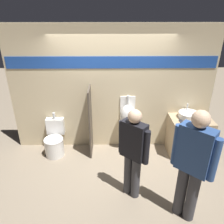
# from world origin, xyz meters

# --- Properties ---
(ground_plane) EXTENTS (16.00, 16.00, 0.00)m
(ground_plane) POSITION_xyz_m (0.00, 0.00, 0.00)
(ground_plane) COLOR gray
(display_wall) EXTENTS (4.32, 0.07, 2.70)m
(display_wall) POSITION_xyz_m (0.00, 0.60, 1.36)
(display_wall) COLOR beige
(display_wall) RESTS_ON ground_plane
(sink_counter) EXTENTS (0.86, 0.61, 0.83)m
(sink_counter) POSITION_xyz_m (1.68, 0.27, 0.42)
(sink_counter) COLOR tan
(sink_counter) RESTS_ON ground_plane
(sink_basin) EXTENTS (0.43, 0.43, 0.26)m
(sink_basin) POSITION_xyz_m (1.63, 0.33, 0.89)
(sink_basin) COLOR white
(sink_basin) RESTS_ON sink_counter
(cell_phone) EXTENTS (0.07, 0.14, 0.01)m
(cell_phone) POSITION_xyz_m (1.42, 0.15, 0.84)
(cell_phone) COLOR #232328
(cell_phone) RESTS_ON sink_counter
(divider_near_counter) EXTENTS (0.03, 0.53, 1.51)m
(divider_near_counter) POSITION_xyz_m (-0.46, 0.31, 0.76)
(divider_near_counter) COLOR #4C4238
(divider_near_counter) RESTS_ON ground_plane
(urinal_near_counter) EXTENTS (0.34, 0.33, 1.27)m
(urinal_near_counter) POSITION_xyz_m (0.35, 0.41, 0.85)
(urinal_near_counter) COLOR silver
(urinal_near_counter) RESTS_ON ground_plane
(toilet) EXTENTS (0.42, 0.58, 0.90)m
(toilet) POSITION_xyz_m (-1.26, 0.26, 0.30)
(toilet) COLOR white
(toilet) RESTS_ON ground_plane
(person_in_vest) EXTENTS (0.45, 0.40, 1.61)m
(person_in_vest) POSITION_xyz_m (0.32, -0.94, 0.89)
(person_in_vest) COLOR #3D3D42
(person_in_vest) RESTS_ON ground_plane
(person_with_lanyard) EXTENTS (0.49, 0.46, 1.80)m
(person_with_lanyard) POSITION_xyz_m (1.09, -1.39, 1.00)
(person_with_lanyard) COLOR #3D3D42
(person_with_lanyard) RESTS_ON ground_plane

